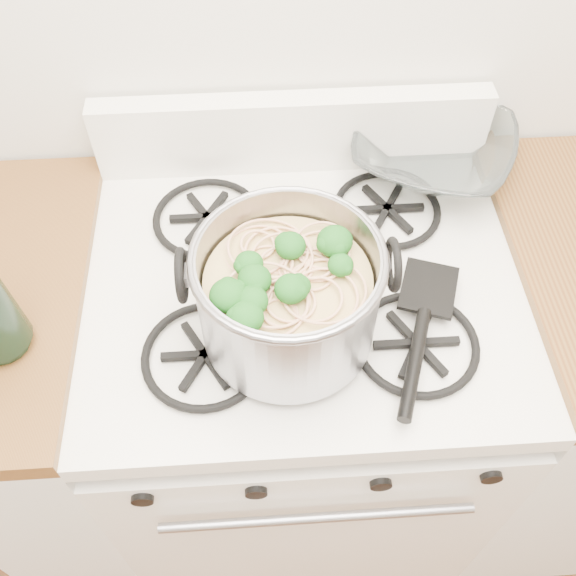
# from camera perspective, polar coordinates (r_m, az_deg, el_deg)

# --- Properties ---
(gas_range) EXTENTS (0.76, 0.66, 0.92)m
(gas_range) POSITION_cam_1_polar(r_m,az_deg,el_deg) (1.52, 1.07, -10.17)
(gas_range) COLOR white
(gas_range) RESTS_ON ground
(counter_left) EXTENTS (0.25, 0.65, 0.92)m
(counter_left) POSITION_cam_1_polar(r_m,az_deg,el_deg) (1.56, -18.10, -10.23)
(counter_left) COLOR silver
(counter_left) RESTS_ON ground
(stock_pot) EXTENTS (0.31, 0.28, 0.19)m
(stock_pot) POSITION_cam_1_polar(r_m,az_deg,el_deg) (0.97, 0.00, -0.75)
(stock_pot) COLOR #95969D
(stock_pot) RESTS_ON gas_range
(spatula) EXTENTS (0.38, 0.39, 0.02)m
(spatula) POSITION_cam_1_polar(r_m,az_deg,el_deg) (1.10, 12.46, 0.22)
(spatula) COLOR black
(spatula) RESTS_ON gas_range
(glass_bowl) EXTENTS (0.16, 0.16, 0.03)m
(glass_bowl) POSITION_cam_1_polar(r_m,az_deg,el_deg) (1.31, 12.56, 11.21)
(glass_bowl) COLOR white
(glass_bowl) RESTS_ON gas_range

